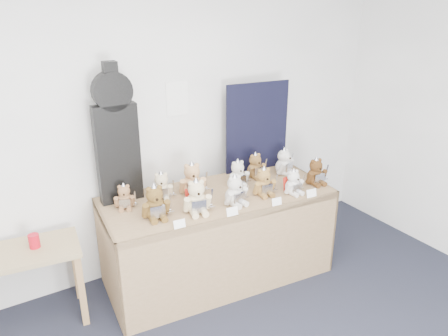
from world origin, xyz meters
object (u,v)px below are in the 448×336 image
display_table (222,217)px  teddy_front_left (197,198)px  red_cup (34,241)px  teddy_back_centre_left (192,180)px  guitar_case (116,136)px  teddy_back_left (162,187)px  teddy_front_centre (235,191)px  teddy_back_end (284,163)px  side_table (26,264)px  teddy_back_centre_right (238,175)px  teddy_back_right (255,166)px  teddy_back_far_left (124,197)px  teddy_front_far_left (155,204)px  teddy_front_end (316,173)px  teddy_front_far_right (293,183)px  teddy_front_right (264,183)px

display_table → teddy_front_left: 0.43m
red_cup → teddy_back_centre_left: teddy_back_centre_left is taller
guitar_case → teddy_back_left: bearing=-24.9°
teddy_front_centre → teddy_back_end: teddy_front_centre is taller
side_table → teddy_back_centre_right: bearing=2.4°
teddy_front_centre → teddy_back_left: teddy_front_centre is taller
teddy_back_right → teddy_back_far_left: 1.27m
guitar_case → teddy_back_end: guitar_case is taller
teddy_front_far_left → teddy_front_end: size_ratio=1.11×
display_table → teddy_front_centre: teddy_front_centre is taller
teddy_back_left → teddy_back_end: bearing=17.3°
teddy_front_far_left → teddy_front_far_right: teddy_front_far_left is taller
side_table → teddy_back_end: size_ratio=3.00×
teddy_front_end → teddy_back_far_left: bearing=169.4°
teddy_back_left → teddy_back_centre_left: 0.27m
display_table → teddy_front_centre: bearing=-70.2°
side_table → teddy_back_centre_right: size_ratio=3.12×
teddy_front_right → teddy_back_centre_right: 0.29m
teddy_front_far_left → teddy_back_centre_right: (0.87, 0.18, -0.01)m
teddy_front_left → teddy_front_end: size_ratio=1.13×
display_table → red_cup: 1.49m
red_cup → teddy_back_centre_right: teddy_back_centre_right is taller
teddy_front_centre → teddy_back_centre_left: teddy_back_centre_left is taller
teddy_front_far_right → teddy_front_end: teddy_front_end is taller
teddy_front_far_left → teddy_front_end: (1.49, -0.16, -0.01)m
teddy_back_centre_right → teddy_back_right: 0.26m
teddy_front_right → teddy_front_far_right: bearing=-17.6°
teddy_front_right → teddy_back_centre_right: (-0.09, 0.27, -0.00)m
teddy_front_left → teddy_back_right: size_ratio=1.18×
teddy_front_far_left → teddy_back_far_left: (-0.14, 0.29, -0.03)m
teddy_back_left → teddy_back_centre_right: bearing=12.8°
teddy_front_left → teddy_back_far_left: (-0.46, 0.37, -0.03)m
teddy_front_far_left → teddy_front_right: 0.96m
guitar_case → teddy_back_centre_left: size_ratio=3.58×
guitar_case → teddy_back_centre_left: 0.74m
teddy_front_centre → teddy_back_centre_left: 0.41m
red_cup → teddy_front_far_right: size_ratio=0.44×
side_table → teddy_back_end: 2.38m
guitar_case → teddy_front_far_left: guitar_case is taller
teddy_front_far_left → teddy_back_end: 1.42m
guitar_case → red_cup: 1.00m
teddy_front_right → guitar_case: bearing=161.6°
teddy_front_far_right → teddy_back_centre_left: size_ratio=0.76×
teddy_back_left → teddy_front_far_right: bearing=-4.2°
side_table → teddy_back_left: bearing=5.5°
teddy_back_left → teddy_back_far_left: bearing=-156.3°
teddy_back_centre_left → teddy_front_centre: bearing=-44.0°
red_cup → teddy_front_end: size_ratio=0.39×
display_table → teddy_back_far_left: (-0.76, 0.26, 0.27)m
teddy_front_left → teddy_back_centre_left: size_ratio=0.97×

